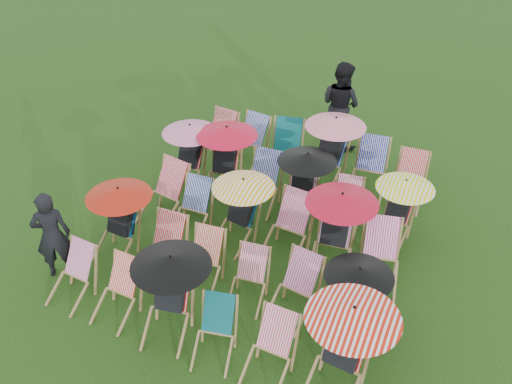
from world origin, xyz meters
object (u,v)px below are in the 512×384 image
at_px(person_rear, 341,105).
at_px(deckchair_29, 409,181).
at_px(deckchair_0, 71,276).
at_px(person_left, 52,235).
at_px(deckchair_5, 342,349).

bearing_deg(person_rear, deckchair_29, 163.21).
xyz_separation_m(deckchair_0, deckchair_29, (4.16, 4.57, 0.04)).
relative_size(deckchair_0, person_left, 0.54).
height_order(person_left, person_rear, person_rear).
height_order(deckchair_5, deckchair_29, deckchair_5).
xyz_separation_m(deckchair_0, deckchair_5, (4.21, 0.07, 0.32)).
relative_size(deckchair_5, deckchair_29, 1.52).
relative_size(deckchair_5, person_rear, 0.74).
distance_m(person_left, person_rear, 6.46).
relative_size(deckchair_0, person_rear, 0.44).
bearing_deg(deckchair_29, deckchair_0, -134.13).
relative_size(deckchair_5, person_left, 0.90).
distance_m(deckchair_29, person_rear, 2.45).
bearing_deg(deckchair_0, person_left, 153.77).
xyz_separation_m(deckchair_5, person_left, (-4.76, 0.25, 0.04)).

